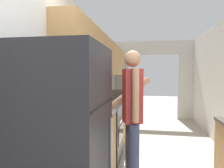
# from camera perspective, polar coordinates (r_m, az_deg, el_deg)

# --- Properties ---
(wall_left) EXTENTS (0.38, 7.96, 2.50)m
(wall_left) POSITION_cam_1_polar(r_m,az_deg,el_deg) (3.78, -5.19, 3.65)
(wall_left) COLOR silver
(wall_left) RESTS_ON ground_plane
(wall_far_with_doorway) EXTENTS (2.87, 0.06, 2.50)m
(wall_far_with_doorway) POSITION_cam_1_polar(r_m,az_deg,el_deg) (6.60, 11.54, 2.75)
(wall_far_with_doorway) COLOR silver
(wall_far_with_doorway) RESTS_ON ground_plane
(counter_left) EXTENTS (0.62, 4.48, 0.93)m
(counter_left) POSITION_cam_1_polar(r_m,az_deg,el_deg) (4.56, 0.26, -9.57)
(counter_left) COLOR #B2844C
(counter_left) RESTS_ON ground_plane
(refrigerator) EXTENTS (0.73, 0.80, 1.69)m
(refrigerator) POSITION_cam_1_polar(r_m,az_deg,el_deg) (1.80, -13.89, -17.13)
(refrigerator) COLOR black
(refrigerator) RESTS_ON ground_plane
(range_oven) EXTENTS (0.66, 0.76, 1.07)m
(range_oven) POSITION_cam_1_polar(r_m,az_deg,el_deg) (3.49, -2.75, -13.48)
(range_oven) COLOR black
(range_oven) RESTS_ON ground_plane
(person) EXTENTS (0.55, 0.45, 1.74)m
(person) POSITION_cam_1_polar(r_m,az_deg,el_deg) (2.47, 5.81, -9.17)
(person) COLOR #384266
(person) RESTS_ON ground_plane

